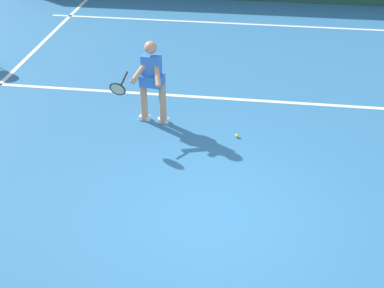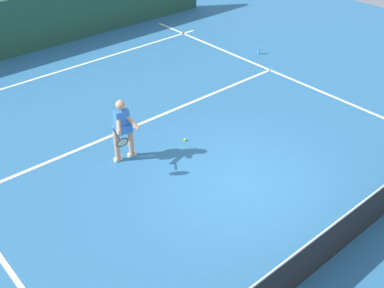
% 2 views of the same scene
% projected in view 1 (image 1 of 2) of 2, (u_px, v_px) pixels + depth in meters
% --- Properties ---
extents(ground_plane, '(27.25, 27.25, 0.00)m').
position_uv_depth(ground_plane, '(218.00, 220.00, 6.94)').
color(ground_plane, teal).
extents(baseline_marking, '(10.89, 0.10, 0.01)m').
position_uv_depth(baseline_marking, '(245.00, 24.00, 13.55)').
color(baseline_marking, white).
rests_on(baseline_marking, ground).
extents(service_line_marking, '(9.89, 0.10, 0.01)m').
position_uv_depth(service_line_marking, '(234.00, 99.00, 9.91)').
color(service_line_marking, white).
rests_on(service_line_marking, ground).
extents(tennis_player, '(0.87, 0.91, 1.55)m').
position_uv_depth(tennis_player, '(151.00, 80.00, 8.72)').
color(tennis_player, tan).
rests_on(tennis_player, ground).
extents(tennis_ball_near, '(0.07, 0.07, 0.07)m').
position_uv_depth(tennis_ball_near, '(237.00, 136.00, 8.71)').
color(tennis_ball_near, '#D1E533').
rests_on(tennis_ball_near, ground).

